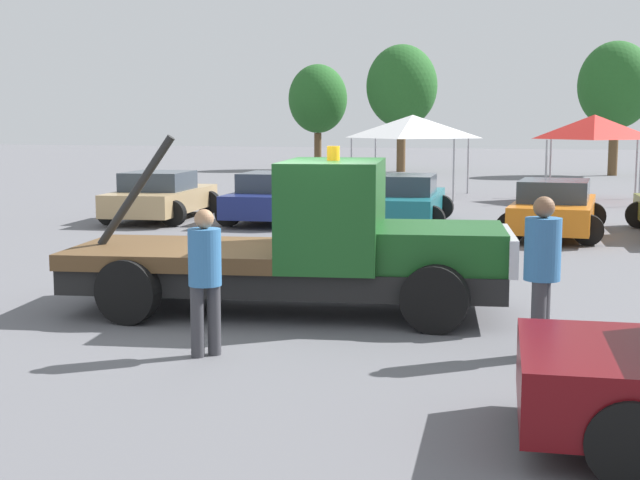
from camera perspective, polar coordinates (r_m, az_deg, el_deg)
ground_plane at (r=12.79m, az=-2.15°, el=-4.58°), size 160.00×160.00×0.00m
tow_truck at (r=12.57m, az=-0.46°, el=-0.48°), size 6.45×3.14×2.51m
person_near_truck at (r=10.43m, az=14.03°, el=-1.57°), size 0.41×0.41×1.86m
person_at_hood at (r=10.28m, az=-7.38°, el=-2.03°), size 0.38×0.38×1.71m
parked_car_tan at (r=25.06m, az=-10.14°, el=2.78°), size 2.81×4.82×1.34m
parked_car_navy at (r=24.30m, az=-2.80°, el=2.74°), size 2.67×4.71×1.34m
parked_car_teal at (r=23.35m, az=5.38°, el=2.52°), size 2.66×4.83×1.34m
parked_car_orange at (r=21.85m, az=14.75°, el=1.95°), size 2.43×4.60×1.34m
canopy_tent_white at (r=32.56m, az=5.94°, el=7.24°), size 3.65×3.65×2.94m
canopy_tent_red at (r=31.74m, az=17.15°, el=6.92°), size 3.01×3.01×2.94m
tree_left at (r=47.46m, az=18.41°, el=9.36°), size 3.75×3.75×6.69m
tree_center at (r=50.73m, az=-0.14°, el=9.01°), size 3.31×3.31×5.91m
tree_right at (r=48.71m, az=5.26°, el=9.75°), size 3.81×3.81×6.81m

